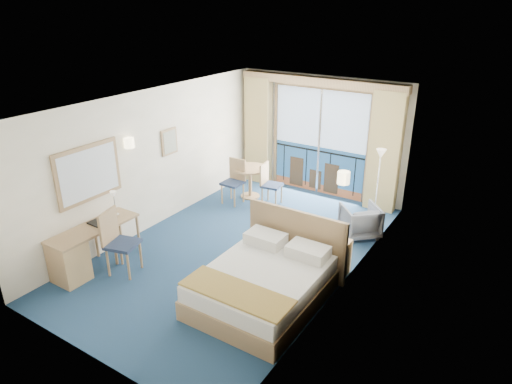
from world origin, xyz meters
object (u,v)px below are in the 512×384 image
at_px(floor_lamp, 380,167).
at_px(desk_chair, 117,238).
at_px(nightstand, 333,258).
at_px(armchair, 360,221).
at_px(bed, 265,282).
at_px(round_table, 250,175).
at_px(table_chair_b, 235,178).
at_px(desk, 75,255).
at_px(table_chair_a, 269,181).

bearing_deg(floor_lamp, desk_chair, -125.23).
relative_size(nightstand, armchair, 0.90).
bearing_deg(bed, round_table, 126.58).
relative_size(bed, armchair, 3.08).
bearing_deg(floor_lamp, bed, -97.76).
height_order(bed, armchair, bed).
distance_m(desk_chair, table_chair_b, 3.37).
distance_m(floor_lamp, round_table, 2.91).
xyz_separation_m(bed, desk, (-2.90, -1.13, 0.10)).
relative_size(nightstand, desk_chair, 0.56).
xyz_separation_m(desk, table_chair_a, (1.12, 4.18, 0.12)).
distance_m(desk, table_chair_a, 4.33).
relative_size(round_table, table_chair_b, 0.80).
bearing_deg(armchair, desk, 5.39).
bearing_deg(desk_chair, armchair, -56.29).
relative_size(floor_lamp, round_table, 1.95).
xyz_separation_m(floor_lamp, round_table, (-2.82, -0.35, -0.62)).
bearing_deg(desk, round_table, 82.52).
bearing_deg(round_table, table_chair_a, -10.82).
relative_size(armchair, table_chair_a, 0.73).
distance_m(floor_lamp, table_chair_b, 3.11).
bearing_deg(desk, nightstand, 33.99).
height_order(armchair, desk_chair, desk_chair).
height_order(desk, desk_chair, desk_chair).
height_order(desk, round_table, desk).
xyz_separation_m(nightstand, armchair, (-0.12, 1.51, 0.00)).
distance_m(floor_lamp, desk, 5.79).
distance_m(desk, table_chair_b, 3.89).
bearing_deg(bed, table_chair_a, 120.38).
distance_m(nightstand, round_table, 3.51).
relative_size(armchair, desk, 0.43).
relative_size(floor_lamp, desk_chair, 1.40).
height_order(nightstand, table_chair_a, table_chair_a).
bearing_deg(bed, table_chair_b, 132.13).
xyz_separation_m(table_chair_a, table_chair_b, (-0.69, -0.31, 0.03)).
bearing_deg(desk, armchair, 48.97).
xyz_separation_m(desk_chair, table_chair_a, (0.66, 3.68, -0.09)).
relative_size(armchair, round_table, 0.86).
xyz_separation_m(armchair, table_chair_a, (-2.24, 0.32, 0.22)).
bearing_deg(armchair, floor_lamp, -135.28).
bearing_deg(desk_chair, bed, -90.96).
relative_size(nightstand, round_table, 0.77).
height_order(armchair, table_chair_b, table_chair_b).
xyz_separation_m(armchair, round_table, (-2.79, 0.43, 0.23)).
relative_size(desk, table_chair_a, 1.67).
bearing_deg(nightstand, desk_chair, -148.61).
bearing_deg(floor_lamp, armchair, -91.71).
relative_size(armchair, floor_lamp, 0.44).
bearing_deg(desk, desk_chair, 47.63).
bearing_deg(table_chair_a, desk, 157.74).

